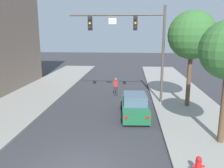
{
  "coord_description": "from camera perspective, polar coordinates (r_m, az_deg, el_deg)",
  "views": [
    {
      "loc": [
        2.17,
        -8.36,
        5.57
      ],
      "look_at": [
        0.8,
        7.76,
        2.0
      ],
      "focal_mm": 36.77,
      "sensor_mm": 36.0,
      "label": 1
    }
  ],
  "objects": [
    {
      "name": "pedestrian_crossing_road",
      "position": [
        20.8,
        0.95,
        -0.5
      ],
      "size": [
        0.36,
        0.22,
        1.64
      ],
      "color": "#333338",
      "rests_on": "ground"
    },
    {
      "name": "traffic_signal_mast",
      "position": [
        18.11,
        5.97,
        11.78
      ],
      "size": [
        7.37,
        0.38,
        7.5
      ],
      "color": "#514C47",
      "rests_on": "sidewalk_right"
    },
    {
      "name": "street_tree_second",
      "position": [
        17.85,
        19.29,
        11.33
      ],
      "size": [
        3.5,
        3.5,
        7.06
      ],
      "color": "brown",
      "rests_on": "sidewalk_right"
    },
    {
      "name": "fire_hydrant",
      "position": [
        10.17,
        20.69,
        -18.3
      ],
      "size": [
        0.48,
        0.24,
        0.72
      ],
      "color": "red",
      "rests_on": "sidewalk_right"
    },
    {
      "name": "car_lead_green",
      "position": [
        15.82,
        5.63,
        -5.46
      ],
      "size": [
        2.02,
        4.32,
        1.6
      ],
      "color": "#1E663D",
      "rests_on": "ground"
    }
  ]
}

